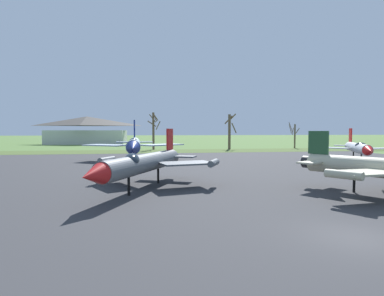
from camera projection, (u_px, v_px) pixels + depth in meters
name	position (u px, v px, depth m)	size (l,w,h in m)	color
ground_plane	(358.00, 240.00, 12.68)	(600.00, 600.00, 0.00)	#4C6B33
asphalt_apron	(230.00, 175.00, 30.98)	(70.93, 61.84, 0.05)	#333335
grass_verge_strip	(182.00, 151.00, 67.39)	(130.93, 12.00, 0.06)	#445828
jet_fighter_front_right	(144.00, 163.00, 23.27)	(9.73, 13.49, 4.49)	#565B60
jet_fighter_rear_center	(134.00, 144.00, 43.28)	(14.41, 17.79, 5.97)	#8EA3B2
jet_fighter_rear_left	(358.00, 148.00, 44.32)	(10.97, 13.30, 4.69)	silver
info_placard_rear_left	(372.00, 162.00, 37.15)	(0.63, 0.29, 0.97)	black
bare_tree_far_left	(154.00, 129.00, 72.56)	(2.94, 2.94, 8.45)	brown
bare_tree_left_of_center	(230.00, 130.00, 74.32)	(2.73, 3.31, 8.30)	brown
bare_tree_center	(294.00, 135.00, 78.68)	(2.26, 2.45, 6.44)	brown
visitor_building	(87.00, 130.00, 104.27)	(26.42, 14.36, 8.97)	beige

